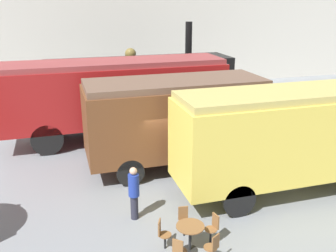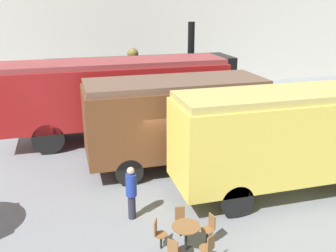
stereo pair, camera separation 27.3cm
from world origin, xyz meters
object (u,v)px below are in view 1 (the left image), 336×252
Objects in this scene: steam_locomotive at (141,82)px; passenger_coach_vintage at (291,133)px; cafe_table_near at (190,232)px; visitor_person at (134,191)px; streamlined_locomotive at (131,91)px; passenger_coach_wooden at (175,116)px; cafe_chair_0 at (213,246)px.

passenger_coach_vintage is at bearing -74.89° from steam_locomotive.
visitor_person is at bearing 119.46° from cafe_table_near.
streamlined_locomotive is 3.94m from passenger_coach_wooden.
passenger_coach_wooden is 6.42m from cafe_chair_0.
passenger_coach_vintage is (3.17, -3.21, 0.07)m from passenger_coach_wooden.
cafe_chair_0 is at bearing -60.33° from visitor_person.
steam_locomotive is 13.16m from cafe_table_near.
passenger_coach_vintage is 4.66× the size of visitor_person.
cafe_chair_0 is (0.07, -9.94, -1.83)m from streamlined_locomotive.
passenger_coach_vintage is at bearing -59.14° from streamlined_locomotive.
steam_locomotive reaches higher than cafe_table_near.
cafe_table_near is (-1.33, -5.49, -1.52)m from passenger_coach_wooden.
streamlined_locomotive reaches higher than visitor_person.
steam_locomotive is at bearing 70.76° from streamlined_locomotive.
steam_locomotive is 6.12× the size of visitor_person.
cafe_chair_0 is at bearing -98.76° from passenger_coach_wooden.
steam_locomotive is 3.94m from streamlined_locomotive.
cafe_table_near is at bearing -91.92° from streamlined_locomotive.
visitor_person is (-1.50, 2.64, 0.45)m from cafe_chair_0.
passenger_coach_vintage is 9.37× the size of cafe_chair_0.
cafe_table_near is at bearing -153.13° from passenger_coach_vintage.
cafe_table_near is 0.44× the size of visitor_person.
cafe_chair_0 is (-4.12, -2.93, -1.67)m from passenger_coach_vintage.
passenger_coach_wooden is at bearing 55.02° from visitor_person.
steam_locomotive reaches higher than passenger_coach_wooden.
passenger_coach_vintage is 5.29m from cafe_table_near.
passenger_coach_wooden is 4.51m from passenger_coach_vintage.
passenger_coach_wooden reaches higher than visitor_person.
passenger_coach_vintage is at bearing 26.87° from cafe_table_near.
streamlined_locomotive is 7.23× the size of visitor_person.
passenger_coach_wooden is (1.02, -3.80, -0.23)m from streamlined_locomotive.
passenger_coach_wooden is 8.19× the size of cafe_chair_0.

